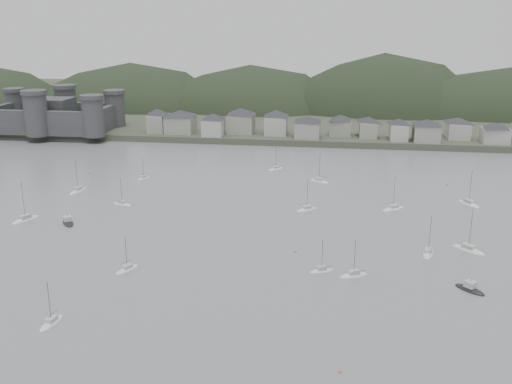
# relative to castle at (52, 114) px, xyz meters

# --- Properties ---
(ground) EXTENTS (900.00, 900.00, 0.00)m
(ground) POSITION_rel_castle_xyz_m (120.00, -179.80, -10.96)
(ground) COLOR slate
(ground) RESTS_ON ground
(far_shore_land) EXTENTS (900.00, 250.00, 3.00)m
(far_shore_land) POSITION_rel_castle_xyz_m (120.00, 115.20, -9.46)
(far_shore_land) COLOR #383D2D
(far_shore_land) RESTS_ON ground
(forested_ridge) EXTENTS (851.55, 103.94, 102.57)m
(forested_ridge) POSITION_rel_castle_xyz_m (124.83, 89.60, -22.25)
(forested_ridge) COLOR black
(forested_ridge) RESTS_ON ground
(castle) EXTENTS (66.00, 43.00, 20.00)m
(castle) POSITION_rel_castle_xyz_m (0.00, 0.00, 0.00)
(castle) COLOR #38383B
(castle) RESTS_ON far_shore_land
(waterfront_town) EXTENTS (451.48, 28.46, 12.92)m
(waterfront_town) POSITION_rel_castle_xyz_m (170.59, 3.54, -2.30)
(waterfront_town) COLOR gray
(waterfront_town) RESTS_ON far_shore_land
(sailboat_lead) EXTENTS (7.62, 6.95, 10.73)m
(sailboat_lead) POSITION_rel_castle_xyz_m (135.89, -102.30, -10.79)
(sailboat_lead) COLOR silver
(sailboat_lead) RESTS_ON ground
(moored_fleet) EXTENTS (260.11, 153.05, 12.88)m
(moored_fleet) POSITION_rel_castle_xyz_m (99.97, -127.01, -10.79)
(moored_fleet) COLOR silver
(moored_fleet) RESTS_ON ground
(motor_launch_near) EXTENTS (7.10, 7.02, 3.77)m
(motor_launch_near) POSITION_rel_castle_xyz_m (175.19, -153.56, -10.67)
(motor_launch_near) COLOR black
(motor_launch_near) RESTS_ON ground
(motor_launch_far) EXTENTS (6.82, 8.06, 3.88)m
(motor_launch_far) POSITION_rel_castle_xyz_m (66.90, -124.90, -10.67)
(motor_launch_far) COLOR black
(motor_launch_far) RESTS_ON ground
(mooring_buoys) EXTENTS (177.67, 123.33, 0.70)m
(mooring_buoys) POSITION_rel_castle_xyz_m (126.78, -126.42, -10.81)
(mooring_buoys) COLOR #CF7245
(mooring_buoys) RESTS_ON ground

